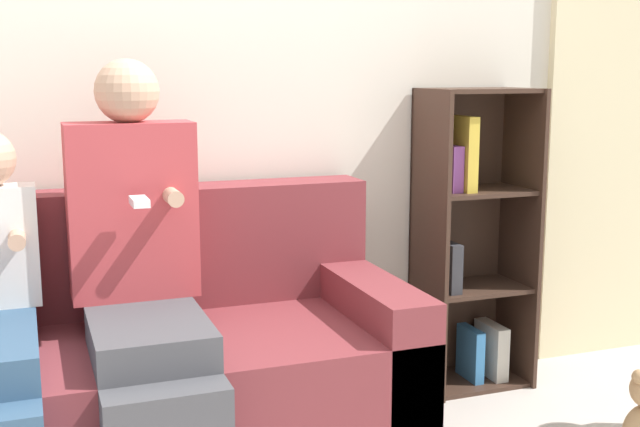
{
  "coord_description": "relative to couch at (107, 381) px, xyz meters",
  "views": [
    {
      "loc": [
        -0.53,
        -2.06,
        1.32
      ],
      "look_at": [
        0.44,
        0.56,
        0.82
      ],
      "focal_mm": 45.0,
      "sensor_mm": 36.0,
      "label": 1
    }
  ],
  "objects": [
    {
      "name": "bookshelf",
      "position": [
        1.52,
        0.29,
        0.29
      ],
      "size": [
        0.45,
        0.32,
        1.25
      ],
      "color": "#3D281E",
      "rests_on": "ground_plane"
    },
    {
      "name": "back_wall",
      "position": [
        0.32,
        0.45,
        0.96
      ],
      "size": [
        10.0,
        0.06,
        2.55
      ],
      "color": "silver",
      "rests_on": "ground_plane"
    },
    {
      "name": "adult_seated",
      "position": [
        0.11,
        -0.12,
        0.39
      ],
      "size": [
        0.41,
        0.75,
        1.36
      ],
      "color": "#47474C",
      "rests_on": "ground_plane"
    },
    {
      "name": "couch",
      "position": [
        0.0,
        0.0,
        0.0
      ],
      "size": [
        2.0,
        0.84,
        0.91
      ],
      "color": "maroon",
      "rests_on": "ground_plane"
    },
    {
      "name": "curtain_panel",
      "position": [
        2.32,
        0.4,
        0.72
      ],
      "size": [
        0.69,
        0.04,
        2.08
      ],
      "color": "beige",
      "rests_on": "ground_plane"
    }
  ]
}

